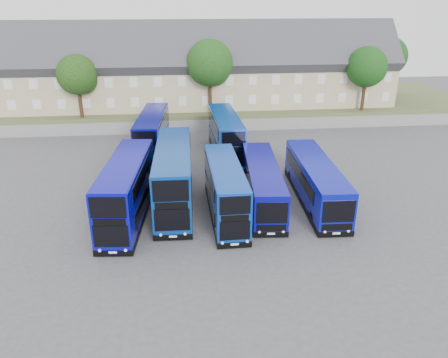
# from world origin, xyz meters

# --- Properties ---
(ground) EXTENTS (120.00, 120.00, 0.00)m
(ground) POSITION_xyz_m (0.00, 0.00, 0.00)
(ground) COLOR #49484E
(ground) RESTS_ON ground
(retaining_wall) EXTENTS (70.00, 0.40, 1.50)m
(retaining_wall) POSITION_xyz_m (0.00, 24.00, 0.75)
(retaining_wall) COLOR slate
(retaining_wall) RESTS_ON ground
(earth_bank) EXTENTS (80.00, 20.00, 2.00)m
(earth_bank) POSITION_xyz_m (0.00, 34.00, 1.00)
(earth_bank) COLOR #535A32
(earth_bank) RESTS_ON ground
(terrace_row) EXTENTS (54.00, 10.40, 11.20)m
(terrace_row) POSITION_xyz_m (0.00, 30.00, 6.60)
(terrace_row) COLOR tan
(terrace_row) RESTS_ON earth_bank
(dd_front_left) EXTENTS (3.63, 11.62, 4.55)m
(dd_front_left) POSITION_xyz_m (-6.16, 1.33, 2.23)
(dd_front_left) COLOR #0809A1
(dd_front_left) RESTS_ON ground
(dd_front_mid) EXTENTS (3.08, 12.20, 4.82)m
(dd_front_mid) POSITION_xyz_m (-2.59, 3.36, 2.37)
(dd_front_mid) COLOR navy
(dd_front_mid) RESTS_ON ground
(dd_front_right) EXTENTS (2.58, 10.46, 4.14)m
(dd_front_right) POSITION_xyz_m (1.34, 1.03, 2.03)
(dd_front_right) COLOR #08339D
(dd_front_right) RESTS_ON ground
(dd_rear_left) EXTENTS (3.41, 11.24, 4.40)m
(dd_rear_left) POSITION_xyz_m (-4.92, 15.87, 2.16)
(dd_rear_left) COLOR #070C89
(dd_rear_left) RESTS_ON ground
(dd_rear_right) EXTENTS (2.89, 11.21, 4.42)m
(dd_rear_right) POSITION_xyz_m (2.83, 14.79, 2.17)
(dd_rear_right) COLOR #0839A2
(dd_rear_right) RESTS_ON ground
(coach_east_a) EXTENTS (3.41, 12.14, 3.28)m
(coach_east_a) POSITION_xyz_m (4.62, 2.95, 1.61)
(coach_east_a) COLOR #070890
(coach_east_a) RESTS_ON ground
(coach_east_b) EXTENTS (3.12, 12.58, 3.41)m
(coach_east_b) POSITION_xyz_m (9.05, 2.79, 1.67)
(coach_east_b) COLOR #0810A4
(coach_east_b) RESTS_ON ground
(tree_west) EXTENTS (4.80, 4.80, 7.65)m
(tree_west) POSITION_xyz_m (-13.85, 25.10, 7.05)
(tree_west) COLOR #382314
(tree_west) RESTS_ON earth_bank
(tree_mid) EXTENTS (5.76, 5.76, 9.18)m
(tree_mid) POSITION_xyz_m (2.15, 25.60, 8.07)
(tree_mid) COLOR #382314
(tree_mid) RESTS_ON earth_bank
(tree_east) EXTENTS (5.12, 5.12, 8.16)m
(tree_east) POSITION_xyz_m (22.15, 25.10, 7.39)
(tree_east) COLOR #382314
(tree_east) RESTS_ON earth_bank
(tree_far) EXTENTS (5.44, 5.44, 8.67)m
(tree_far) POSITION_xyz_m (28.15, 32.10, 7.73)
(tree_far) COLOR #382314
(tree_far) RESTS_ON earth_bank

